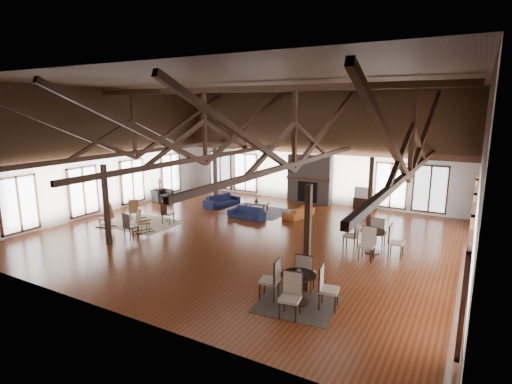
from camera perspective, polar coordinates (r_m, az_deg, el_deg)
The scene contains 31 objects.
floor at distance 16.25m, azimuth -1.26°, elevation -6.22°, with size 16.00×16.00×0.00m, color #602D14.
ceiling at distance 15.49m, azimuth -1.36°, elevation 15.40°, with size 16.00×14.00×0.02m, color black.
wall_back at distance 21.87m, azimuth 8.15°, elevation 6.36°, with size 16.00×0.02×6.00m, color silver.
wall_front at distance 10.29m, azimuth -21.60°, elevation -0.39°, with size 16.00×0.02×6.00m, color silver.
wall_left at distance 20.82m, azimuth -20.70°, elevation 5.45°, with size 0.02×14.00×6.00m, color silver.
wall_right at distance 13.45m, azimuth 29.49°, elevation 1.60°, with size 0.02×14.00×6.00m, color silver.
roof_truss at distance 15.49m, azimuth -1.32°, elevation 8.10°, with size 15.60×14.07×3.14m.
post_grid at distance 15.85m, azimuth -1.28°, elevation -0.97°, with size 8.16×7.16×3.05m.
fireplace at distance 21.79m, azimuth 7.70°, elevation 1.81°, with size 2.50×0.69×2.60m.
ceiling_fan at distance 14.40m, azimuth -1.64°, elevation 6.64°, with size 1.60×1.60×0.75m.
sofa_navy_front at distance 18.66m, azimuth -1.35°, elevation -3.01°, with size 1.76×0.69×0.51m, color #161C3E.
sofa_navy_left at distance 21.08m, azimuth -4.87°, elevation -1.22°, with size 0.78×2.01×0.59m, color #131736.
sofa_orange at distance 18.96m, azimuth 6.10°, elevation -2.84°, with size 0.69×1.76×0.51m, color #97471D.
coffee_table at distance 19.92m, azimuth 0.14°, elevation -1.68°, with size 1.21×0.73×0.44m.
vase at distance 19.90m, azimuth 0.05°, elevation -1.25°, with size 0.18×0.18×0.19m, color #B2B2B2.
armchair at distance 22.62m, azimuth -13.26°, elevation -0.52°, with size 0.87×1.00×0.65m, color #29292C.
side_table_lamp at distance 23.07m, azimuth -13.55°, elevation 0.08°, with size 0.49×0.49×1.25m.
rocking_chair_a at distance 19.13m, azimuth -17.02°, elevation -2.54°, with size 0.79×0.84×0.98m.
rocking_chair_b at distance 17.19m, azimuth -16.08°, elevation -4.03°, with size 0.72×0.88×1.01m.
rocking_chair_c at distance 18.37m, azimuth -20.48°, elevation -3.28°, with size 0.87×0.58×1.03m.
side_chair_a at distance 18.18m, azimuth -12.75°, elevation -2.59°, with size 0.49×0.49×1.03m.
side_chair_b at distance 16.41m, azimuth -17.75°, elevation -4.38°, with size 0.51×0.51×1.05m.
cafe_table_near at distance 10.77m, azimuth 6.06°, elevation -12.81°, with size 2.17×2.17×1.11m.
cafe_table_far at distance 14.82m, azimuth 16.37°, elevation -6.26°, with size 2.12×2.12×1.11m.
cup_near at distance 10.73m, azimuth 6.19°, elevation -11.17°, with size 0.12×0.12×0.10m, color #B2B2B2.
cup_far at distance 14.67m, azimuth 16.19°, elevation -5.25°, with size 0.11×0.11×0.09m, color #B2B2B2.
tv_console at distance 21.17m, azimuth 15.25°, elevation -1.59°, with size 1.11×0.42×0.56m, color black.
television at distance 21.06m, azimuth 15.23°, elevation -0.09°, with size 0.98×0.13×0.57m, color #B2B2B2.
rug_tan at distance 18.58m, azimuth -15.84°, elevation -4.34°, with size 2.99×2.35×0.01m, color tan.
rug_navy at distance 20.01m, azimuth 0.01°, elevation -2.73°, with size 3.11×2.33×0.01m, color #171F42.
rug_dark at distance 10.93m, azimuth 5.89°, elevation -15.60°, with size 2.01×1.83×0.01m, color black.
Camera 1 is at (7.89, -13.29, 5.02)m, focal length 28.00 mm.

